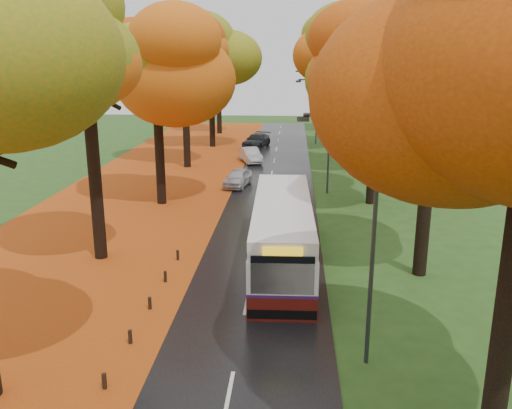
# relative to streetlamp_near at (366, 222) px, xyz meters

# --- Properties ---
(road) EXTENTS (6.50, 90.00, 0.04)m
(road) POSITION_rel_streetlamp_near_xyz_m (-3.95, 17.00, -4.69)
(road) COLOR black
(road) RESTS_ON ground
(centre_line) EXTENTS (0.12, 90.00, 0.01)m
(centre_line) POSITION_rel_streetlamp_near_xyz_m (-3.95, 17.00, -4.67)
(centre_line) COLOR silver
(centre_line) RESTS_ON road
(leaf_verge) EXTENTS (12.00, 90.00, 0.02)m
(leaf_verge) POSITION_rel_streetlamp_near_xyz_m (-12.95, 17.00, -4.70)
(leaf_verge) COLOR #8E300C
(leaf_verge) RESTS_ON ground
(leaf_drift) EXTENTS (0.90, 90.00, 0.01)m
(leaf_drift) POSITION_rel_streetlamp_near_xyz_m (-7.00, 17.00, -4.67)
(leaf_drift) COLOR #C65514
(leaf_drift) RESTS_ON road
(trees_left) EXTENTS (9.20, 74.00, 13.88)m
(trees_left) POSITION_rel_streetlamp_near_xyz_m (-11.13, 19.06, 4.82)
(trees_left) COLOR black
(trees_left) RESTS_ON ground
(trees_right) EXTENTS (9.30, 74.20, 13.96)m
(trees_right) POSITION_rel_streetlamp_near_xyz_m (3.24, 18.91, 4.98)
(trees_right) COLOR black
(trees_right) RESTS_ON ground
(bollard_row) EXTENTS (0.11, 23.51, 0.52)m
(bollard_row) POSITION_rel_streetlamp_near_xyz_m (-7.65, -3.30, -4.45)
(bollard_row) COLOR black
(bollard_row) RESTS_ON ground
(streetlamp_near) EXTENTS (2.45, 0.18, 8.00)m
(streetlamp_near) POSITION_rel_streetlamp_near_xyz_m (0.00, 0.00, 0.00)
(streetlamp_near) COLOR #333538
(streetlamp_near) RESTS_ON ground
(streetlamp_mid) EXTENTS (2.45, 0.18, 8.00)m
(streetlamp_mid) POSITION_rel_streetlamp_near_xyz_m (0.00, 22.00, 0.00)
(streetlamp_mid) COLOR #333538
(streetlamp_mid) RESTS_ON ground
(streetlamp_far) EXTENTS (2.45, 0.18, 8.00)m
(streetlamp_far) POSITION_rel_streetlamp_near_xyz_m (0.00, 44.00, 0.00)
(streetlamp_far) COLOR #333538
(streetlamp_far) RESTS_ON ground
(bus) EXTENTS (2.90, 11.63, 3.05)m
(bus) POSITION_rel_streetlamp_near_xyz_m (-2.64, 8.20, -3.08)
(bus) COLOR #53110D
(bus) RESTS_ON road
(car_white) EXTENTS (2.18, 3.99, 1.29)m
(car_white) POSITION_rel_streetlamp_near_xyz_m (-6.30, 23.51, -4.03)
(car_white) COLOR #B9B9BE
(car_white) RESTS_ON road
(car_silver) EXTENTS (2.60, 4.22, 1.31)m
(car_silver) POSITION_rel_streetlamp_near_xyz_m (-6.07, 32.88, -4.02)
(car_silver) COLOR #A6A9AE
(car_silver) RESTS_ON road
(car_dark) EXTENTS (3.16, 5.15, 1.40)m
(car_dark) POSITION_rel_streetlamp_near_xyz_m (-6.11, 41.18, -3.98)
(car_dark) COLOR black
(car_dark) RESTS_ON road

